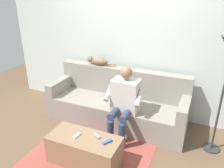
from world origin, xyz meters
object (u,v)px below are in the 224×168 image
at_px(couch, 118,104).
at_px(cat_on_backrest, 98,61).
at_px(coffee_table, 85,150).
at_px(person_solo_seated, 124,100).
at_px(remote_white, 77,136).
at_px(remote_blue, 107,142).
at_px(remote_gray, 97,135).

bearing_deg(couch, cat_on_backrest, -25.55).
xyz_separation_m(couch, coffee_table, (0.00, 1.14, -0.12)).
relative_size(person_solo_seated, remote_white, 9.46).
bearing_deg(person_solo_seated, remote_blue, 94.79).
bearing_deg(remote_blue, person_solo_seated, -146.11).
distance_m(couch, cat_on_backrest, 0.85).
height_order(couch, remote_gray, couch).
bearing_deg(remote_white, remote_blue, -75.28).
distance_m(couch, coffee_table, 1.15).
relative_size(couch, remote_gray, 16.46).
relative_size(cat_on_backrest, remote_white, 4.61).
distance_m(remote_blue, remote_gray, 0.19).
distance_m(couch, remote_blue, 1.16).
bearing_deg(couch, coffee_table, 90.00).
distance_m(person_solo_seated, remote_blue, 0.77).
relative_size(couch, remote_white, 19.69).
bearing_deg(person_solo_seated, remote_gray, 80.09).
height_order(couch, cat_on_backrest, cat_on_backrest).
xyz_separation_m(couch, remote_blue, (-0.32, 1.11, 0.08)).
distance_m(cat_on_backrest, remote_blue, 1.67).
xyz_separation_m(cat_on_backrest, remote_blue, (-0.80, 1.35, -0.57)).
bearing_deg(cat_on_backrest, remote_blue, 120.81).
relative_size(coffee_table, remote_blue, 7.27).
height_order(cat_on_backrest, remote_blue, cat_on_backrest).
bearing_deg(cat_on_backrest, coffee_table, 109.49).
distance_m(coffee_table, cat_on_backrest, 1.65).
height_order(coffee_table, remote_white, remote_white).
xyz_separation_m(coffee_table, person_solo_seated, (-0.25, -0.77, 0.43)).
xyz_separation_m(person_solo_seated, remote_blue, (-0.06, 0.74, -0.23)).
bearing_deg(cat_on_backrest, remote_gray, 115.92).
relative_size(coffee_table, person_solo_seated, 0.84).
bearing_deg(remote_gray, person_solo_seated, 109.12).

